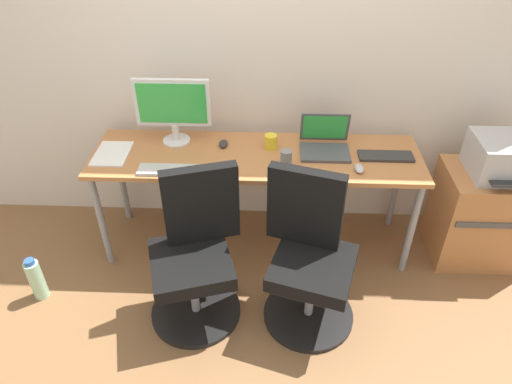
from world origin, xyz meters
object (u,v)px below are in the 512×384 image
Objects in this scene: printer at (504,157)px; water_bottle_on_floor at (36,279)px; side_cabinet at (482,215)px; open_laptop at (325,142)px; coffee_mug at (271,142)px; office_chair_left at (196,255)px; desktop_monitor at (173,107)px; office_chair_right at (309,258)px.

water_bottle_on_floor is at bearing -169.72° from printer.
water_bottle_on_floor is at bearing -169.71° from side_cabinet.
open_laptop is 3.37× the size of coffee_mug.
open_laptop is (0.76, 0.68, 0.36)m from office_chair_left.
office_chair_left reaches higher than coffee_mug.
water_bottle_on_floor is (-2.85, -0.52, -0.19)m from side_cabinet.
side_cabinet reaches higher than water_bottle_on_floor.
side_cabinet is 2.14× the size of water_bottle_on_floor.
coffee_mug is at bearing 59.12° from office_chair_left.
coffee_mug is at bearing 174.40° from printer.
desktop_monitor is 1.55× the size of open_laptop.
desktop_monitor is at bearing 174.44° from side_cabinet.
printer is 1.42m from coffee_mug.
office_chair_left is at bearing -120.88° from coffee_mug.
open_laptop is at bearing 80.81° from office_chair_right.
desktop_monitor reaches higher than office_chair_left.
open_laptop is (-1.07, 0.13, 0.46)m from side_cabinet.
office_chair_right is at bearing -155.05° from side_cabinet.
water_bottle_on_floor is at bearing -138.40° from desktop_monitor.
open_laptop reaches higher than office_chair_left.
open_laptop is (0.97, -0.07, -0.19)m from desktop_monitor.
open_laptop reaches higher than water_bottle_on_floor.
office_chair_left and office_chair_right have the same top height.
printer is 1.08m from open_laptop.
side_cabinet is 0.45m from printer.
office_chair_right is at bearing -155.09° from printer.
desktop_monitor is (-2.04, 0.20, 0.20)m from printer.
coffee_mug is (0.41, 0.69, 0.36)m from office_chair_left.
office_chair_right is 1.42× the size of side_cabinet.
open_laptop is (0.11, 0.68, 0.36)m from office_chair_right.
office_chair_right is 3.03× the size of water_bottle_on_floor.
open_laptop is at bearing 173.13° from side_cabinet.
desktop_monitor is at bearing 105.70° from office_chair_left.
water_bottle_on_floor is at bearing -155.37° from coffee_mug.
desktop_monitor is (0.81, 0.72, 0.84)m from water_bottle_on_floor.
printer is (1.83, 0.55, 0.36)m from office_chair_left.
desktop_monitor reaches higher than office_chair_right.
water_bottle_on_floor is 1.36m from desktop_monitor.
side_cabinet is 2.15m from desktop_monitor.
office_chair_left is 0.88m from coffee_mug.
open_laptop reaches higher than office_chair_right.
office_chair_left is 3.03× the size of water_bottle_on_floor.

